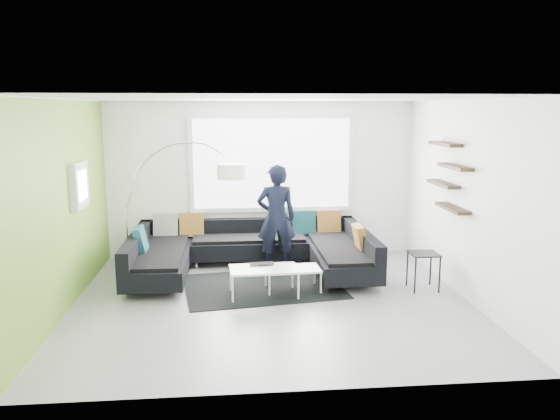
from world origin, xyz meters
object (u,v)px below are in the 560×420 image
object	(u,v)px
coffee_table	(278,279)
laptop	(262,265)
person	(276,218)
sectional_sofa	(251,252)
arc_lamp	(126,208)
side_table	(423,271)

from	to	relation	value
coffee_table	laptop	distance (m)	0.32
coffee_table	person	distance (m)	1.35
sectional_sofa	laptop	distance (m)	0.95
coffee_table	arc_lamp	bearing A→B (deg)	148.57
sectional_sofa	laptop	size ratio (longest dim) A/B	10.20
arc_lamp	sectional_sofa	bearing A→B (deg)	4.19
arc_lamp	laptop	size ratio (longest dim) A/B	5.74
sectional_sofa	laptop	bearing A→B (deg)	-82.33
arc_lamp	laptop	xyz separation A→B (m)	(2.15, -1.27, -0.66)
arc_lamp	side_table	bearing A→B (deg)	-2.89
laptop	person	bearing A→B (deg)	70.86
sectional_sofa	person	world-z (taller)	person
person	sectional_sofa	bearing A→B (deg)	22.25
sectional_sofa	side_table	world-z (taller)	sectional_sofa
sectional_sofa	arc_lamp	world-z (taller)	arc_lamp
coffee_table	arc_lamp	xyz separation A→B (m)	(-2.38, 1.29, 0.87)
sectional_sofa	person	bearing A→B (deg)	24.01
arc_lamp	side_table	size ratio (longest dim) A/B	3.85
arc_lamp	person	distance (m)	2.46
side_table	person	distance (m)	2.49
sectional_sofa	side_table	bearing A→B (deg)	-21.66
sectional_sofa	arc_lamp	xyz separation A→B (m)	(-2.02, 0.33, 0.72)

